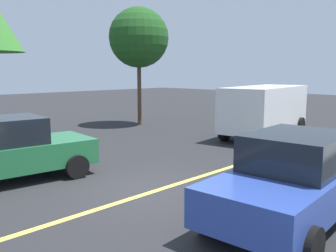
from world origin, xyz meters
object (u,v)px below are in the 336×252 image
at_px(car_blue_near_curb, 293,178).
at_px(white_van, 265,108).
at_px(tree_left_verge, 139,38).
at_px(car_green_mid_road, 8,150).

bearing_deg(car_blue_near_curb, white_van, 33.08).
bearing_deg(white_van, car_blue_near_curb, -146.92).
distance_m(white_van, tree_left_verge, 7.58).
bearing_deg(car_blue_near_curb, car_green_mid_road, 112.84).
xyz_separation_m(car_blue_near_curb, tree_left_verge, (6.39, 11.76, 3.73)).
distance_m(car_green_mid_road, tree_left_verge, 11.18).
height_order(car_blue_near_curb, tree_left_verge, tree_left_verge).
bearing_deg(tree_left_verge, car_green_mid_road, -150.02).
relative_size(car_green_mid_road, tree_left_verge, 0.71).
xyz_separation_m(white_van, tree_left_verge, (-1.40, 6.68, 3.30)).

